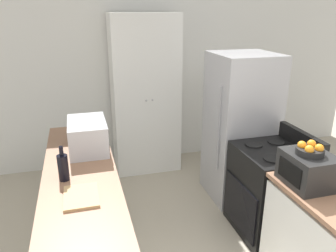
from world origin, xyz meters
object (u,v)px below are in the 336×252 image
at_px(microwave, 88,136).
at_px(fruit_bowl, 310,150).
at_px(stove, 270,190).
at_px(refrigerator, 240,128).
at_px(wine_bottle, 63,167).
at_px(toaster_oven, 308,169).
at_px(pantry_cabinet, 145,95).

bearing_deg(microwave, fruit_bowl, -35.86).
distance_m(stove, refrigerator, 0.84).
distance_m(microwave, wine_bottle, 0.60).
bearing_deg(refrigerator, microwave, -172.27).
relative_size(stove, refrigerator, 0.61).
distance_m(refrigerator, wine_bottle, 2.11).
bearing_deg(toaster_oven, wine_bottle, 162.25).
height_order(wine_bottle, toaster_oven, wine_bottle).
distance_m(pantry_cabinet, toaster_oven, 2.51).
xyz_separation_m(stove, fruit_bowl, (-0.14, -0.63, 0.73)).
bearing_deg(wine_bottle, toaster_oven, -17.75).
height_order(pantry_cabinet, microwave, pantry_cabinet).
bearing_deg(toaster_oven, pantry_cabinet, 107.61).
bearing_deg(wine_bottle, microwave, 68.66).
relative_size(microwave, wine_bottle, 1.87).
distance_m(wine_bottle, toaster_oven, 1.89).
relative_size(pantry_cabinet, stove, 2.02).
xyz_separation_m(microwave, fruit_bowl, (1.57, -1.13, 0.15)).
xyz_separation_m(toaster_oven, fruit_bowl, (-0.01, -0.00, 0.16)).
distance_m(refrigerator, microwave, 1.75).
relative_size(refrigerator, wine_bottle, 5.99).
relative_size(pantry_cabinet, toaster_oven, 5.62).
bearing_deg(fruit_bowl, microwave, 144.14).
bearing_deg(refrigerator, pantry_cabinet, 131.56).
height_order(pantry_cabinet, stove, pantry_cabinet).
xyz_separation_m(pantry_cabinet, wine_bottle, (-1.04, -1.81, -0.06)).
xyz_separation_m(pantry_cabinet, fruit_bowl, (0.75, -2.39, 0.12)).
bearing_deg(stove, microwave, 163.58).
distance_m(stove, toaster_oven, 0.85).
height_order(refrigerator, toaster_oven, refrigerator).
relative_size(pantry_cabinet, microwave, 3.95).
bearing_deg(refrigerator, fruit_bowl, -96.75).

